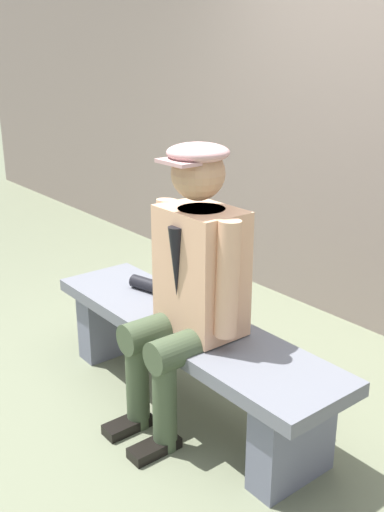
{
  "coord_description": "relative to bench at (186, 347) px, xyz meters",
  "views": [
    {
      "loc": [
        -2.05,
        1.59,
        1.71
      ],
      "look_at": [
        -0.04,
        0.0,
        0.81
      ],
      "focal_mm": 41.23,
      "sensor_mm": 36.0,
      "label": 1
    }
  ],
  "objects": [
    {
      "name": "bench",
      "position": [
        0.0,
        0.0,
        0.0
      ],
      "size": [
        1.79,
        0.46,
        0.46
      ],
      "color": "slate",
      "rests_on": "ground"
    },
    {
      "name": "seated_man",
      "position": [
        -0.11,
        0.06,
        0.42
      ],
      "size": [
        0.56,
        0.61,
        1.34
      ],
      "color": "tan",
      "rests_on": "ground"
    },
    {
      "name": "rolled_magazine",
      "position": [
        0.42,
        -0.08,
        0.18
      ],
      "size": [
        0.26,
        0.13,
        0.07
      ],
      "primitive_type": "cylinder",
      "rotation": [
        0.0,
        1.57,
        0.25
      ],
      "color": "black",
      "rests_on": "bench"
    },
    {
      "name": "ground_plane",
      "position": [
        0.0,
        0.0,
        -0.32
      ],
      "size": [
        30.0,
        30.0,
        0.0
      ],
      "primitive_type": "plane",
      "color": "#6B7157"
    }
  ]
}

